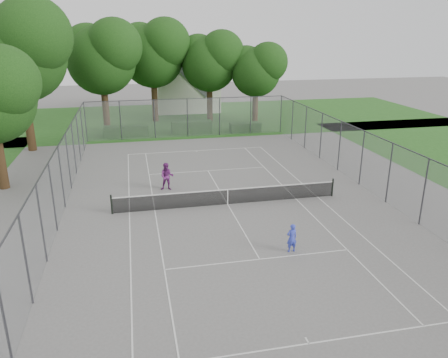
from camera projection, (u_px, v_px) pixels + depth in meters
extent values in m
plane|color=#625F5D|center=(228.00, 204.00, 24.82)|extent=(120.00, 120.00, 0.00)
cube|color=#1E4E16|center=(177.00, 118.00, 48.87)|extent=(60.00, 20.00, 0.00)
cube|color=silver|center=(309.00, 344.00, 13.83)|extent=(10.97, 0.06, 0.01)
cube|color=silver|center=(196.00, 151.00, 35.81)|extent=(10.97, 0.06, 0.01)
cube|color=silver|center=(129.00, 212.00, 23.73)|extent=(0.06, 23.77, 0.01)
cube|color=silver|center=(318.00, 197.00, 25.91)|extent=(0.06, 23.77, 0.01)
cube|color=silver|center=(155.00, 210.00, 24.01)|extent=(0.06, 23.77, 0.01)
cube|color=silver|center=(296.00, 199.00, 25.63)|extent=(0.06, 23.77, 0.01)
cube|color=silver|center=(260.00, 259.00, 18.90)|extent=(8.23, 0.06, 0.01)
cube|color=silver|center=(208.00, 171.00, 30.74)|extent=(8.23, 0.06, 0.01)
cube|color=silver|center=(228.00, 204.00, 24.82)|extent=(0.06, 12.80, 0.01)
cube|color=silver|center=(307.00, 340.00, 13.97)|extent=(0.06, 0.30, 0.01)
cube|color=silver|center=(197.00, 151.00, 35.67)|extent=(0.06, 0.30, 0.01)
cylinder|color=black|center=(112.00, 204.00, 23.38)|extent=(0.10, 0.10, 1.10)
cylinder|color=black|center=(332.00, 187.00, 25.91)|extent=(0.10, 0.10, 1.10)
cube|color=black|center=(228.00, 197.00, 24.68)|extent=(12.67, 0.01, 0.86)
cube|color=silver|center=(228.00, 190.00, 24.53)|extent=(12.77, 0.03, 0.06)
cube|color=silver|center=(228.00, 197.00, 24.68)|extent=(0.05, 0.02, 0.88)
cylinder|color=#38383D|center=(85.00, 122.00, 38.19)|extent=(0.08, 0.08, 3.50)
cylinder|color=#38383D|center=(281.00, 114.00, 41.76)|extent=(0.08, 0.08, 3.50)
cube|color=slate|center=(188.00, 118.00, 39.97)|extent=(18.00, 0.02, 3.50)
cube|color=slate|center=(57.00, 187.00, 22.47)|extent=(0.02, 34.00, 3.50)
cube|color=slate|center=(375.00, 165.00, 26.03)|extent=(0.02, 34.00, 3.50)
cube|color=#38383D|center=(187.00, 99.00, 39.41)|extent=(18.00, 0.05, 0.05)
cube|color=#38383D|center=(53.00, 154.00, 21.90)|extent=(0.05, 34.00, 0.05)
cube|color=#38383D|center=(378.00, 137.00, 25.47)|extent=(0.05, 34.00, 0.05)
cylinder|color=#322112|center=(106.00, 108.00, 42.08)|extent=(0.64, 0.64, 4.48)
sphere|color=#12330E|center=(101.00, 60.00, 40.63)|extent=(6.37, 6.37, 6.37)
sphere|color=#12330E|center=(114.00, 46.00, 39.59)|extent=(5.10, 5.10, 5.10)
sphere|color=#12330E|center=(89.00, 49.00, 40.84)|extent=(4.78, 4.78, 4.78)
cylinder|color=#322112|center=(155.00, 100.00, 46.68)|extent=(0.64, 0.64, 4.54)
sphere|color=#12330E|center=(152.00, 56.00, 45.21)|extent=(6.46, 6.46, 6.46)
sphere|color=#12330E|center=(165.00, 43.00, 44.15)|extent=(5.17, 5.17, 5.17)
sphere|color=#12330E|center=(141.00, 46.00, 45.42)|extent=(4.85, 4.85, 4.85)
cylinder|color=#322112|center=(210.00, 103.00, 46.67)|extent=(0.62, 0.62, 4.03)
sphere|color=#12330E|center=(209.00, 64.00, 45.36)|extent=(5.74, 5.74, 5.74)
sphere|color=#12330E|center=(222.00, 53.00, 44.42)|extent=(4.59, 4.59, 4.59)
sphere|color=#12330E|center=(199.00, 55.00, 45.55)|extent=(4.30, 4.30, 4.30)
cylinder|color=#322112|center=(255.00, 106.00, 45.81)|extent=(0.60, 0.60, 3.54)
sphere|color=#12330E|center=(256.00, 72.00, 44.66)|extent=(5.03, 5.03, 5.03)
sphere|color=#12330E|center=(268.00, 62.00, 43.84)|extent=(4.02, 4.02, 4.02)
sphere|color=#12330E|center=(246.00, 64.00, 44.82)|extent=(3.77, 3.77, 3.77)
cylinder|color=#322112|center=(28.00, 120.00, 35.18)|extent=(0.66, 0.66, 5.06)
sphere|color=#12330E|center=(19.00, 55.00, 33.54)|extent=(7.19, 7.19, 7.19)
sphere|color=#12330E|center=(33.00, 35.00, 32.36)|extent=(5.75, 5.75, 5.75)
sphere|color=#12330E|center=(2.00, 40.00, 33.77)|extent=(5.39, 5.39, 5.39)
cylinder|color=#322112|center=(0.00, 160.00, 26.81)|extent=(0.60, 0.60, 3.71)
sphere|color=#12330E|center=(2.00, 82.00, 24.74)|extent=(4.22, 4.22, 4.22)
cube|color=#1A4114|center=(126.00, 131.00, 40.43)|extent=(4.01, 1.20, 1.00)
cube|color=#1A4114|center=(192.00, 127.00, 41.63)|extent=(3.81, 1.09, 1.20)
cube|color=#1A4114|center=(245.00, 127.00, 42.34)|extent=(2.96, 1.09, 0.89)
cube|color=white|center=(187.00, 88.00, 52.84)|extent=(7.33, 5.50, 5.50)
cube|color=#57575D|center=(186.00, 64.00, 51.94)|extent=(7.26, 5.68, 7.26)
imported|color=#3542C7|center=(292.00, 238.00, 19.37)|extent=(0.52, 0.37, 1.34)
imported|color=#6D246D|center=(167.00, 176.00, 26.85)|extent=(0.95, 0.80, 1.73)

